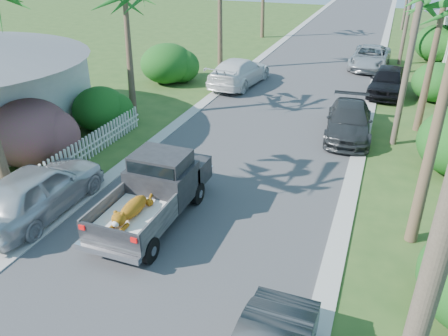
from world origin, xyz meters
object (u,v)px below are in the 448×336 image
at_px(pickup_truck, 158,187).
at_px(utility_pole_b, 414,37).
at_px(parked_car_rf, 388,81).
at_px(parked_car_ln, 38,190).
at_px(parked_car_rm, 349,121).
at_px(utility_pole_a, 428,292).
at_px(parked_car_rd, 370,58).
at_px(parked_car_lf, 239,72).

bearing_deg(pickup_truck, utility_pole_b, 50.95).
xyz_separation_m(parked_car_rf, utility_pole_b, (0.60, -7.24, 3.81)).
bearing_deg(parked_car_ln, parked_car_rf, -120.58).
height_order(parked_car_rm, utility_pole_a, utility_pole_a).
height_order(pickup_truck, parked_car_rd, pickup_truck).
xyz_separation_m(parked_car_ln, utility_pole_a, (10.60, -5.16, 3.76)).
height_order(parked_car_rf, utility_pole_b, utility_pole_b).
bearing_deg(pickup_truck, parked_car_rm, 60.57).
bearing_deg(parked_car_ln, parked_car_lf, -95.29).
height_order(parked_car_ln, utility_pole_b, utility_pole_b).
bearing_deg(utility_pole_a, parked_car_rd, 94.07).
xyz_separation_m(pickup_truck, parked_car_rm, (4.95, 8.77, -0.31)).
height_order(parked_car_rf, utility_pole_a, utility_pole_a).
relative_size(parked_car_rd, utility_pole_b, 0.59).
relative_size(parked_car_rm, utility_pole_b, 0.54).
bearing_deg(parked_car_rm, utility_pole_a, -87.04).
distance_m(parked_car_rf, utility_pole_b, 8.20).
bearing_deg(parked_car_ln, utility_pole_b, -137.36).
height_order(pickup_truck, parked_car_ln, pickup_truck).
xyz_separation_m(utility_pole_a, utility_pole_b, (0.00, 15.00, 0.00)).
distance_m(parked_car_ln, utility_pole_a, 12.37).
distance_m(parked_car_rm, parked_car_lf, 9.24).
relative_size(pickup_truck, utility_pole_a, 0.57).
distance_m(parked_car_ln, utility_pole_b, 14.95).
relative_size(parked_car_rm, parked_car_rf, 1.04).
xyz_separation_m(pickup_truck, parked_car_ln, (-3.65, -1.28, -0.17)).
bearing_deg(utility_pole_a, parked_car_rm, 97.49).
bearing_deg(pickup_truck, parked_car_rf, 68.11).
relative_size(parked_car_rf, utility_pole_a, 0.52).
height_order(parked_car_rf, parked_car_rd, parked_car_rf).
bearing_deg(pickup_truck, parked_car_lf, 98.78).
xyz_separation_m(parked_car_rf, parked_car_lf, (-8.60, -1.24, 0.02)).
height_order(parked_car_rm, utility_pole_b, utility_pole_b).
bearing_deg(parked_car_lf, utility_pole_b, 152.62).
height_order(pickup_truck, parked_car_lf, pickup_truck).
distance_m(parked_car_rm, parked_car_ln, 13.23).
bearing_deg(parked_car_lf, parked_car_rf, -166.07).
bearing_deg(utility_pole_b, parked_car_rd, 98.69).
relative_size(pickup_truck, parked_car_rf, 1.10).
bearing_deg(parked_car_ln, utility_pole_a, 153.82).
height_order(parked_car_rd, parked_car_ln, parked_car_ln).
bearing_deg(utility_pole_a, utility_pole_b, 90.00).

